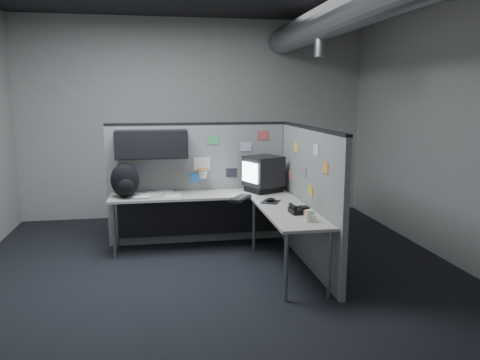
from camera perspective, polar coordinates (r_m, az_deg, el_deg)
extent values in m
cube|color=black|center=(5.33, -2.67, -11.59)|extent=(5.60, 5.60, 0.01)
cube|color=#9E9E99|center=(7.75, -5.41, 7.38)|extent=(5.60, 0.01, 3.20)
cube|color=#9E9E99|center=(2.23, 6.16, 0.54)|extent=(5.60, 0.01, 3.20)
cube|color=#9E9E99|center=(6.00, 24.98, 5.68)|extent=(0.01, 5.60, 3.20)
cylinder|color=slate|center=(5.38, 12.92, 19.33)|extent=(0.40, 5.49, 0.40)
cylinder|color=slate|center=(6.09, 9.82, 15.96)|extent=(0.16, 0.16, 0.30)
cube|color=gray|center=(6.35, -4.97, -0.50)|extent=(2.43, 0.06, 1.60)
cube|color=black|center=(6.25, -5.09, 6.87)|extent=(2.43, 0.07, 0.03)
cube|color=black|center=(6.55, 5.41, -0.17)|extent=(0.07, 0.07, 1.60)
cube|color=black|center=(6.05, -10.72, 4.34)|extent=(0.90, 0.35, 0.35)
cube|color=black|center=(5.87, -10.74, 4.17)|extent=(0.90, 0.02, 0.33)
cube|color=silver|center=(6.26, -4.66, 1.96)|extent=(0.22, 0.02, 0.18)
torus|color=#D85914|center=(6.18, -4.58, 1.29)|extent=(0.16, 0.16, 0.01)
cone|color=white|center=(6.19, -4.57, 0.75)|extent=(0.14, 0.14, 0.11)
cube|color=#B266B2|center=(6.26, -12.89, 1.18)|extent=(0.15, 0.01, 0.12)
cube|color=#4CB266|center=(6.25, -3.33, 4.91)|extent=(0.15, 0.01, 0.12)
cube|color=#26262D|center=(6.34, -1.05, 0.90)|extent=(0.15, 0.01, 0.12)
cube|color=silver|center=(6.32, 0.74, 4.08)|extent=(0.15, 0.01, 0.12)
cube|color=#CC4C4C|center=(6.36, 2.79, 5.46)|extent=(0.15, 0.01, 0.12)
cube|color=#337FCC|center=(6.29, -5.55, 0.32)|extent=(0.15, 0.01, 0.12)
cube|color=gray|center=(5.53, 8.36, -2.16)|extent=(0.06, 2.23, 1.60)
cube|color=black|center=(5.42, 8.58, 6.29)|extent=(0.07, 2.23, 0.03)
cube|color=#E5D84C|center=(5.84, 6.84, 4.00)|extent=(0.01, 0.15, 0.12)
cube|color=gray|center=(5.55, 7.82, 1.04)|extent=(0.01, 0.15, 0.12)
cube|color=silver|center=(5.13, 9.25, 3.65)|extent=(0.01, 0.15, 0.12)
cube|color=#D87F7F|center=(6.14, 6.09, 0.54)|extent=(0.01, 0.15, 0.12)
cube|color=orange|center=(4.87, 10.35, 1.49)|extent=(0.01, 0.15, 0.12)
cube|color=gold|center=(5.34, 8.58, -1.28)|extent=(0.01, 0.15, 0.12)
cube|color=#AFAC9E|center=(6.05, -4.84, -1.85)|extent=(2.30, 0.56, 0.03)
cube|color=#AFAC9E|center=(5.19, 5.97, -3.89)|extent=(0.56, 1.55, 0.03)
cube|color=black|center=(6.33, -4.97, -4.23)|extent=(2.18, 0.02, 0.55)
cylinder|color=gray|center=(5.93, -15.10, -6.05)|extent=(0.04, 0.04, 0.70)
cylinder|color=gray|center=(6.35, -14.76, -4.96)|extent=(0.04, 0.04, 0.70)
cylinder|color=gray|center=(6.02, 1.70, -5.46)|extent=(0.04, 0.04, 0.70)
cylinder|color=gray|center=(4.59, 5.63, -10.54)|extent=(0.04, 0.04, 0.70)
cylinder|color=gray|center=(4.72, 10.86, -10.08)|extent=(0.04, 0.04, 0.70)
cube|color=black|center=(6.19, 2.85, -1.04)|extent=(0.50, 0.47, 0.08)
cube|color=black|center=(6.15, 2.87, 1.11)|extent=(0.55, 0.55, 0.39)
cube|color=silver|center=(6.02, 1.20, 0.93)|extent=(0.14, 0.30, 0.25)
cube|color=black|center=(5.70, 0.03, -2.28)|extent=(0.33, 0.43, 0.03)
cube|color=black|center=(5.69, 0.03, -2.10)|extent=(0.30, 0.39, 0.01)
cube|color=black|center=(5.58, 3.74, -2.67)|extent=(0.29, 0.31, 0.01)
ellipsoid|color=black|center=(5.57, 3.75, -2.41)|extent=(0.13, 0.11, 0.05)
cube|color=black|center=(5.08, 7.20, -3.71)|extent=(0.20, 0.21, 0.06)
cylinder|color=black|center=(5.06, 6.48, -3.19)|extent=(0.05, 0.19, 0.04)
cube|color=black|center=(5.08, 7.84, -3.29)|extent=(0.09, 0.12, 0.02)
cylinder|color=silver|center=(4.88, 8.47, -4.28)|extent=(0.04, 0.04, 0.06)
cylinder|color=silver|center=(4.82, 8.06, -4.51)|extent=(0.04, 0.04, 0.06)
cylinder|color=silver|center=(4.84, 9.06, -4.54)|extent=(0.04, 0.04, 0.05)
cylinder|color=#D85914|center=(4.91, 7.97, -4.12)|extent=(0.04, 0.04, 0.07)
cylinder|color=silver|center=(4.75, 8.43, -4.35)|extent=(0.10, 0.10, 0.12)
cube|color=white|center=(6.01, -8.19, -1.83)|extent=(0.20, 0.29, 0.00)
cube|color=white|center=(6.15, -10.47, -1.60)|extent=(0.20, 0.29, 0.00)
cube|color=white|center=(6.06, -12.74, -1.82)|extent=(0.20, 0.29, 0.00)
cube|color=white|center=(6.20, -9.14, -1.41)|extent=(0.20, 0.29, 0.00)
cube|color=white|center=(5.98, -11.86, -1.89)|extent=(0.20, 0.29, 0.00)
cube|color=white|center=(6.18, -13.59, -1.55)|extent=(0.20, 0.29, 0.00)
ellipsoid|color=black|center=(5.97, -13.85, -0.02)|extent=(0.40, 0.32, 0.43)
ellipsoid|color=black|center=(5.84, -13.72, -0.82)|extent=(0.21, 0.14, 0.19)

